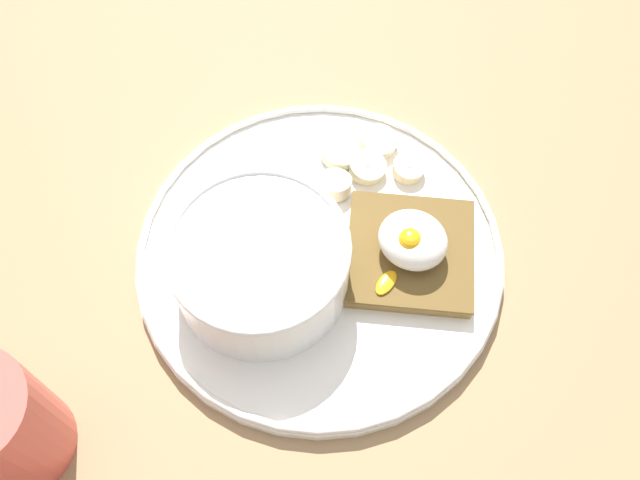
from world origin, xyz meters
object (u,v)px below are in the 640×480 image
(banana_slice_left, at_px, (335,185))
(banana_slice_inner, at_px, (379,142))
(oatmeal_bowl, at_px, (260,264))
(toast_slice, at_px, (410,253))
(banana_slice_back, at_px, (339,153))
(poached_egg, at_px, (412,240))
(banana_slice_front, at_px, (367,167))
(banana_slice_right, at_px, (409,169))

(banana_slice_left, height_order, banana_slice_inner, banana_slice_left)
(oatmeal_bowl, xyz_separation_m, banana_slice_inner, (0.01, 0.16, -0.02))
(toast_slice, bearing_deg, banana_slice_inner, 134.95)
(toast_slice, relative_size, banana_slice_back, 2.96)
(toast_slice, relative_size, poached_egg, 1.78)
(banana_slice_front, height_order, banana_slice_inner, same)
(poached_egg, xyz_separation_m, banana_slice_inner, (-0.08, 0.08, -0.02))
(oatmeal_bowl, xyz_separation_m, banana_slice_left, (-0.00, 0.10, -0.02))
(oatmeal_bowl, height_order, banana_slice_left, oatmeal_bowl)
(toast_slice, bearing_deg, banana_slice_right, 121.54)
(banana_slice_front, distance_m, banana_slice_left, 0.03)
(banana_slice_back, height_order, banana_slice_right, same)
(banana_slice_front, bearing_deg, banana_slice_right, 32.60)
(oatmeal_bowl, distance_m, banana_slice_front, 0.14)
(oatmeal_bowl, xyz_separation_m, banana_slice_front, (0.01, 0.13, -0.02))
(banana_slice_front, relative_size, banana_slice_right, 1.15)
(poached_egg, height_order, banana_slice_right, poached_egg)
(poached_egg, relative_size, banana_slice_back, 1.66)
(banana_slice_left, bearing_deg, toast_slice, -13.02)
(banana_slice_right, bearing_deg, banana_slice_back, -160.86)
(banana_slice_left, xyz_separation_m, banana_slice_back, (-0.02, 0.03, -0.00))
(toast_slice, height_order, banana_slice_inner, same)
(poached_egg, height_order, banana_slice_back, poached_egg)
(banana_slice_left, height_order, banana_slice_right, banana_slice_left)
(oatmeal_bowl, distance_m, banana_slice_right, 0.16)
(oatmeal_bowl, height_order, toast_slice, oatmeal_bowl)
(banana_slice_front, height_order, banana_slice_right, banana_slice_front)
(banana_slice_back, bearing_deg, poached_egg, -26.95)
(banana_slice_back, relative_size, banana_slice_inner, 1.11)
(banana_slice_inner, bearing_deg, poached_egg, -45.44)
(banana_slice_back, relative_size, banana_slice_right, 1.56)
(banana_slice_right, bearing_deg, oatmeal_bowl, -105.04)
(toast_slice, bearing_deg, poached_egg, -90.32)
(banana_slice_back, bearing_deg, banana_slice_left, -63.06)
(toast_slice, xyz_separation_m, banana_slice_right, (-0.04, 0.07, -0.00))
(banana_slice_left, bearing_deg, banana_slice_front, 68.18)
(poached_egg, height_order, banana_slice_inner, poached_egg)
(toast_slice, bearing_deg, banana_slice_back, 153.53)
(banana_slice_left, xyz_separation_m, banana_slice_right, (0.04, 0.05, -0.00))
(oatmeal_bowl, xyz_separation_m, banana_slice_back, (-0.02, 0.13, -0.02))
(poached_egg, bearing_deg, toast_slice, 89.68)
(oatmeal_bowl, bearing_deg, banana_slice_inner, 88.00)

